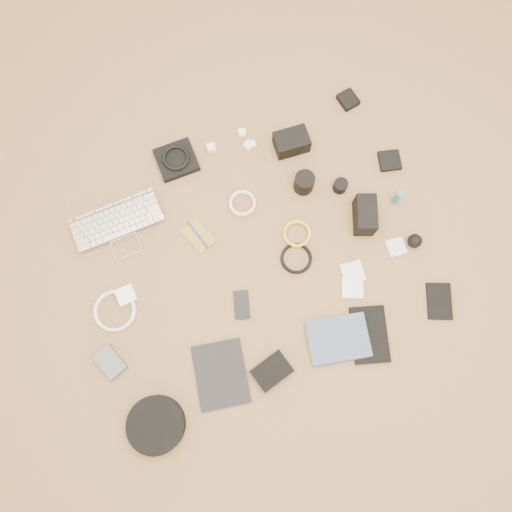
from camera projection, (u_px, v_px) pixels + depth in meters
name	position (u px, v px, depth m)	size (l,w,h in m)	color
room_shell	(259.00, 58.00, 0.69)	(4.04, 4.04, 2.58)	brown
laptop	(121.00, 232.00, 1.91)	(0.35, 0.24, 0.03)	#B8B9BD
headphone_pouch	(177.00, 160.00, 1.99)	(0.15, 0.14, 0.03)	black
headphones	(176.00, 158.00, 1.97)	(0.11, 0.11, 0.01)	black
charger_a	(211.00, 148.00, 2.00)	(0.03, 0.03, 0.03)	white
charger_b	(248.00, 146.00, 2.00)	(0.03, 0.03, 0.03)	white
charger_c	(242.00, 133.00, 2.01)	(0.03, 0.03, 0.03)	white
charger_d	(252.00, 144.00, 2.00)	(0.03, 0.03, 0.03)	white
dslr_camera	(291.00, 142.00, 1.98)	(0.13, 0.09, 0.08)	black
lens_pouch	(348.00, 100.00, 2.05)	(0.07, 0.08, 0.03)	black
notebook_olive	(198.00, 235.00, 1.92)	(0.08, 0.13, 0.01)	olive
pen_blue	(198.00, 235.00, 1.92)	(0.01, 0.01, 0.13)	#1631B2
cable_white_a	(242.00, 204.00, 1.95)	(0.11, 0.11, 0.01)	silver
lens_a	(304.00, 183.00, 1.93)	(0.08, 0.08, 0.08)	black
lens_b	(340.00, 186.00, 1.95)	(0.05, 0.05, 0.05)	black
card_reader	(390.00, 161.00, 1.99)	(0.08, 0.08, 0.02)	black
power_brick	(126.00, 295.00, 1.86)	(0.07, 0.07, 0.03)	white
cable_white_b	(115.00, 311.00, 1.85)	(0.16, 0.16, 0.01)	silver
cable_black	(296.00, 259.00, 1.90)	(0.12, 0.12, 0.01)	black
cable_yellow	(297.00, 234.00, 1.92)	(0.11, 0.11, 0.01)	yellow
flash	(365.00, 215.00, 1.89)	(0.07, 0.14, 0.10)	black
lens_cleaner	(397.00, 197.00, 1.92)	(0.03, 0.03, 0.09)	teal
battery_charger	(110.00, 362.00, 1.80)	(0.07, 0.11, 0.03)	#535357
tablet	(221.00, 374.00, 1.80)	(0.18, 0.23, 0.01)	black
phone	(242.00, 305.00, 1.86)	(0.06, 0.11, 0.01)	black
filter_case_left	(352.00, 288.00, 1.87)	(0.08, 0.08, 0.01)	silver
filter_case_mid	(353.00, 272.00, 1.89)	(0.08, 0.08, 0.01)	silver
filter_case_right	(396.00, 247.00, 1.91)	(0.07, 0.07, 0.01)	silver
air_blower	(415.00, 241.00, 1.89)	(0.05, 0.05, 0.05)	black
headphone_case	(156.00, 425.00, 1.73)	(0.20, 0.20, 0.06)	black
drive_case	(272.00, 371.00, 1.79)	(0.13, 0.09, 0.03)	black
paperback	(343.00, 362.00, 1.80)	(0.16, 0.22, 0.02)	#3D4E68
notebook_black_a	(370.00, 335.00, 1.83)	(0.13, 0.21, 0.01)	black
notebook_black_b	(439.00, 301.00, 1.86)	(0.09, 0.14, 0.01)	black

